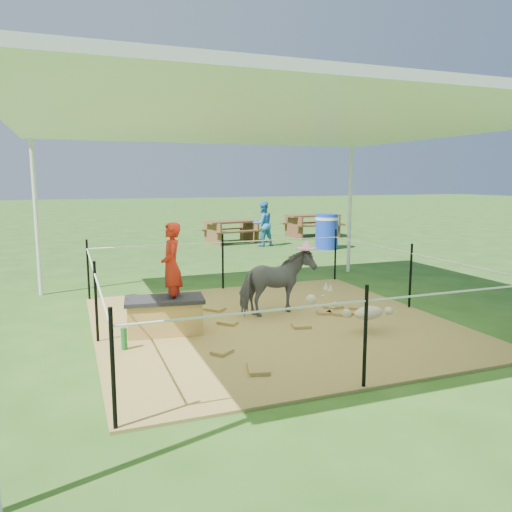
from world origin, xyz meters
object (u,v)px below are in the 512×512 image
object	(u,v)px
distant_person	(263,224)
woman	(171,258)
straw_bale	(165,317)
picnic_table_far	(312,226)
trash_barrel	(327,231)
foal	(369,310)
picnic_table_near	(231,232)
pony	(277,283)
green_bottle	(124,339)

from	to	relation	value
distant_person	woman	bearing A→B (deg)	51.17
straw_bale	picnic_table_far	xyz separation A→B (m)	(6.68, 9.03, 0.14)
picnic_table_far	trash_barrel	bearing A→B (deg)	-110.98
foal	picnic_table_near	xyz separation A→B (m)	(1.20, 9.31, 0.02)
pony	picnic_table_near	world-z (taller)	pony
woman	trash_barrel	size ratio (longest dim) A/B	1.11
foal	distant_person	distance (m)	8.48
woman	distant_person	xyz separation A→B (m)	(4.14, 7.40, -0.33)
foal	trash_barrel	size ratio (longest dim) A/B	1.04
green_bottle	picnic_table_far	bearing A→B (deg)	52.67
straw_bale	woman	world-z (taller)	woman
woman	picnic_table_near	size ratio (longest dim) A/B	0.67
picnic_table_near	woman	bearing A→B (deg)	-122.28
pony	trash_barrel	distance (m)	7.18
green_bottle	distant_person	bearing A→B (deg)	58.63
trash_barrel	green_bottle	bearing A→B (deg)	-133.10
straw_bale	picnic_table_near	bearing A→B (deg)	66.84
pony	trash_barrel	bearing A→B (deg)	-46.05
pony	distant_person	bearing A→B (deg)	-31.71
green_bottle	picnic_table_near	bearing A→B (deg)	64.92
distant_person	trash_barrel	bearing A→B (deg)	131.67
pony	picnic_table_near	distance (m)	8.37
picnic_table_far	distant_person	distance (m)	2.95
straw_bale	trash_barrel	size ratio (longest dim) A/B	0.93
woman	pony	size ratio (longest dim) A/B	1.00
foal	trash_barrel	bearing A→B (deg)	57.43
pony	picnic_table_far	bearing A→B (deg)	-41.66
woman	trash_barrel	xyz separation A→B (m)	(5.60, 6.23, -0.49)
straw_bale	green_bottle	distance (m)	0.71
woman	picnic_table_far	size ratio (longest dim) A/B	0.61
woman	trash_barrel	world-z (taller)	woman
pony	foal	size ratio (longest dim) A/B	1.07
trash_barrel	picnic_table_near	xyz separation A→B (m)	(-2.09, 2.21, -0.15)
green_bottle	pony	xyz separation A→B (m)	(2.20, 0.75, 0.33)
green_bottle	foal	distance (m)	3.00
pony	green_bottle	bearing A→B (deg)	97.20
trash_barrel	distant_person	size ratio (longest dim) A/B	0.75
picnic_table_far	green_bottle	bearing A→B (deg)	-129.03
straw_bale	distant_person	xyz separation A→B (m)	(4.24, 7.40, 0.42)
distant_person	picnic_table_near	bearing A→B (deg)	-68.48
foal	distant_person	world-z (taller)	distant_person
green_bottle	pony	distance (m)	2.35
picnic_table_near	distant_person	size ratio (longest dim) A/B	1.25
green_bottle	foal	size ratio (longest dim) A/B	0.25
foal	straw_bale	bearing A→B (deg)	152.46
straw_bale	foal	world-z (taller)	foal
trash_barrel	distant_person	xyz separation A→B (m)	(-1.46, 1.17, 0.16)
green_bottle	picnic_table_far	distance (m)	11.93
green_bottle	distant_person	size ratio (longest dim) A/B	0.19
picnic_table_far	distant_person	bearing A→B (deg)	-148.03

